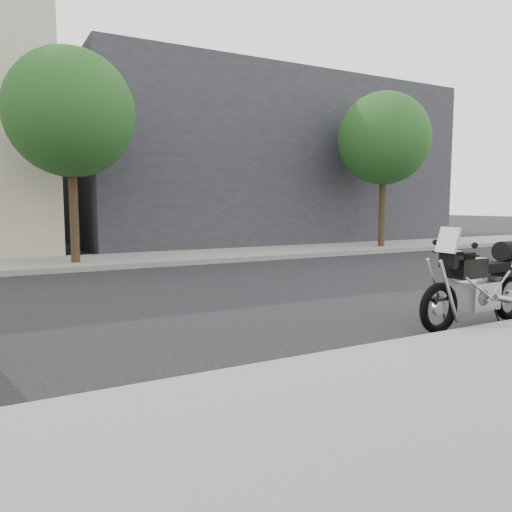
# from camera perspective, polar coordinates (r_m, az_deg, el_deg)

# --- Properties ---
(ground) EXTENTS (120.00, 120.00, 0.00)m
(ground) POSITION_cam_1_polar(r_m,az_deg,el_deg) (9.41, -2.05, -4.70)
(ground) COLOR black
(ground) RESTS_ON ground
(far_sidewalk) EXTENTS (44.00, 3.00, 0.15)m
(far_sidewalk) POSITION_cam_1_polar(r_m,az_deg,el_deg) (15.44, -12.81, -0.37)
(far_sidewalk) COLOR gray
(far_sidewalk) RESTS_ON ground
(far_building_dark) EXTENTS (16.00, 11.00, 7.00)m
(far_building_dark) POSITION_cam_1_polar(r_m,az_deg,el_deg) (24.51, -1.39, 10.10)
(far_building_dark) COLOR #2B2A30
(far_building_dark) RESTS_ON ground
(street_tree_left) EXTENTS (3.40, 3.40, 5.70)m
(street_tree_left) POSITION_cam_1_polar(r_m,az_deg,el_deg) (19.53, 14.40, 12.85)
(street_tree_left) COLOR #3C2C1B
(street_tree_left) RESTS_ON far_sidewalk
(street_tree_mid) EXTENTS (3.40, 3.40, 5.70)m
(street_tree_mid) POSITION_cam_1_polar(r_m,az_deg,el_deg) (14.64, -20.47, 15.04)
(street_tree_mid) COLOR #3C2C1B
(street_tree_mid) RESTS_ON far_sidewalk
(motorcycle) EXTENTS (2.28, 0.78, 1.44)m
(motorcycle) POSITION_cam_1_polar(r_m,az_deg,el_deg) (7.89, 24.44, -2.74)
(motorcycle) COLOR black
(motorcycle) RESTS_ON ground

